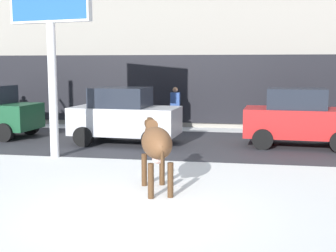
{
  "coord_description": "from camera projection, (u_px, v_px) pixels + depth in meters",
  "views": [
    {
      "loc": [
        2.12,
        -7.53,
        2.61
      ],
      "look_at": [
        0.12,
        3.58,
        1.1
      ],
      "focal_mm": 49.32,
      "sensor_mm": 36.0,
      "label": 1
    }
  ],
  "objects": [
    {
      "name": "billboard",
      "position": [
        50.0,
        1.0,
        12.48
      ],
      "size": [
        2.51,
        0.71,
        5.56
      ],
      "color": "silver",
      "rests_on": "ground"
    },
    {
      "name": "car_silver_hatchback",
      "position": [
        124.0,
        116.0,
        15.22
      ],
      "size": [
        3.6,
        2.09,
        1.86
      ],
      "color": "#B7BABF",
      "rests_on": "ground"
    },
    {
      "name": "pedestrian_by_cars",
      "position": [
        175.0,
        109.0,
        18.1
      ],
      "size": [
        0.36,
        0.24,
        1.73
      ],
      "color": "#282833",
      "rests_on": "ground"
    },
    {
      "name": "ground_plane",
      "position": [
        125.0,
        215.0,
        8.07
      ],
      "size": [
        120.0,
        120.0,
        0.0
      ],
      "primitive_type": "plane",
      "color": "white"
    },
    {
      "name": "road_strip",
      "position": [
        185.0,
        144.0,
        15.29
      ],
      "size": [
        60.0,
        5.6,
        0.01
      ],
      "primitive_type": "cube",
      "color": "#333338",
      "rests_on": "ground"
    },
    {
      "name": "pedestrian_near_billboard",
      "position": [
        5.0,
        106.0,
        19.37
      ],
      "size": [
        0.36,
        0.24,
        1.73
      ],
      "color": "#282833",
      "rests_on": "ground"
    },
    {
      "name": "car_red_hatchback",
      "position": [
        299.0,
        118.0,
        14.69
      ],
      "size": [
        3.6,
        2.09,
        1.86
      ],
      "color": "red",
      "rests_on": "ground"
    },
    {
      "name": "cow_brown",
      "position": [
        156.0,
        143.0,
        9.5
      ],
      "size": [
        1.06,
        1.92,
        1.54
      ],
      "color": "brown",
      "rests_on": "ground"
    }
  ]
}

